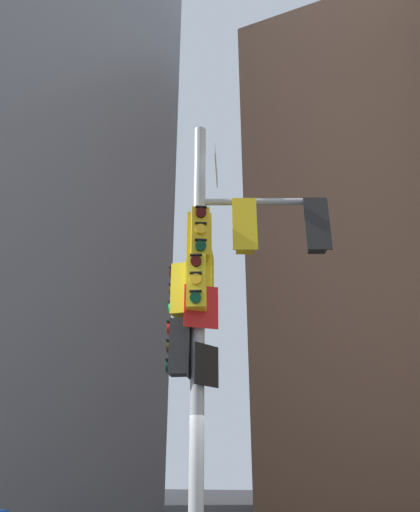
% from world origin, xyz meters
% --- Properties ---
extents(building_tower_left, '(14.97, 14.97, 46.45)m').
position_xyz_m(building_tower_left, '(-16.04, 7.79, 23.23)').
color(building_tower_left, slate).
rests_on(building_tower_left, ground).
extents(building_mid_block, '(14.59, 14.59, 32.32)m').
position_xyz_m(building_mid_block, '(2.48, 24.61, 16.16)').
color(building_mid_block, brown).
rests_on(building_mid_block, ground).
extents(signal_pole_assembly, '(3.04, 2.24, 8.50)m').
position_xyz_m(signal_pole_assembly, '(0.24, 0.14, 4.86)').
color(signal_pole_assembly, '#9EA0A3').
rests_on(signal_pole_assembly, ground).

